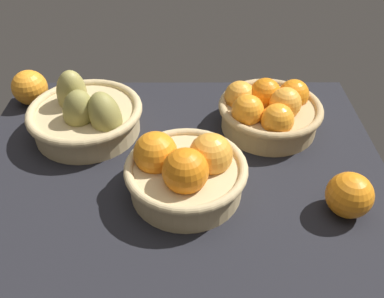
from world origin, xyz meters
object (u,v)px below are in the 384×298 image
at_px(basket_near_left, 269,110).
at_px(loose_orange_back_gap, 30,88).
at_px(loose_orange_front_gap, 349,195).
at_px(basket_center, 185,171).
at_px(basket_near_right_pears, 86,115).

height_order(basket_near_left, loose_orange_back_gap, basket_near_left).
distance_m(basket_near_left, loose_orange_front_gap, 0.27).
distance_m(basket_center, basket_near_left, 0.27).
bearing_deg(loose_orange_back_gap, loose_orange_front_gap, 151.80).
bearing_deg(basket_near_left, basket_near_right_pears, 2.11).
relative_size(basket_center, loose_orange_back_gap, 2.68).
relative_size(basket_near_left, loose_orange_back_gap, 2.72).
xyz_separation_m(loose_orange_front_gap, loose_orange_back_gap, (0.66, -0.35, 0.00)).
bearing_deg(loose_orange_front_gap, loose_orange_back_gap, -28.20).
height_order(basket_near_right_pears, loose_orange_back_gap, basket_near_right_pears).
bearing_deg(loose_orange_front_gap, basket_near_right_pears, -25.04).
xyz_separation_m(basket_near_right_pears, loose_orange_back_gap, (0.16, -0.12, -0.00)).
bearing_deg(basket_near_left, basket_center, 47.41).
height_order(basket_center, loose_orange_front_gap, basket_center).
bearing_deg(basket_near_right_pears, loose_orange_back_gap, -37.03).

